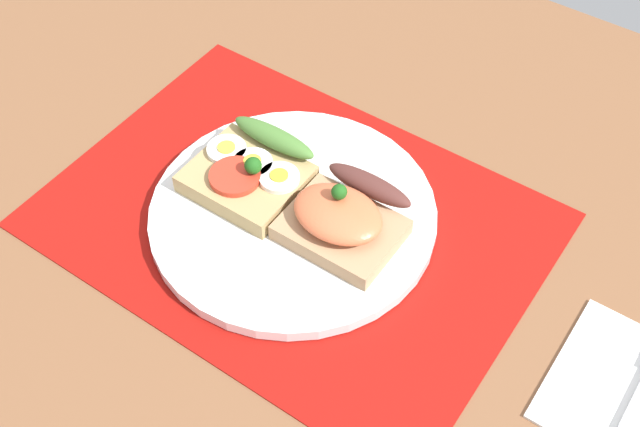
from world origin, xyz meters
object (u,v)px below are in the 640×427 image
object	(u,v)px
sandwich_salmon	(345,215)
sandwich_egg_tomato	(249,173)
napkin	(640,398)
plate	(293,214)

from	to	relation	value
sandwich_salmon	sandwich_egg_tomato	bearing A→B (deg)	-177.31
napkin	sandwich_egg_tomato	bearing A→B (deg)	-179.60
sandwich_egg_tomato	sandwich_salmon	size ratio (longest dim) A/B	1.02
sandwich_egg_tomato	napkin	size ratio (longest dim) A/B	0.76
plate	napkin	size ratio (longest dim) A/B	1.94
plate	sandwich_egg_tomato	distance (cm)	5.62
sandwich_egg_tomato	sandwich_salmon	distance (cm)	10.34
sandwich_egg_tomato	napkin	world-z (taller)	sandwich_egg_tomato
sandwich_salmon	napkin	size ratio (longest dim) A/B	0.74
plate	sandwich_salmon	world-z (taller)	sandwich_salmon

